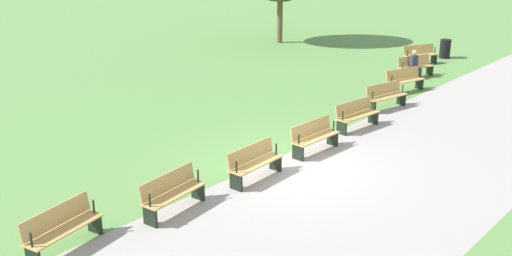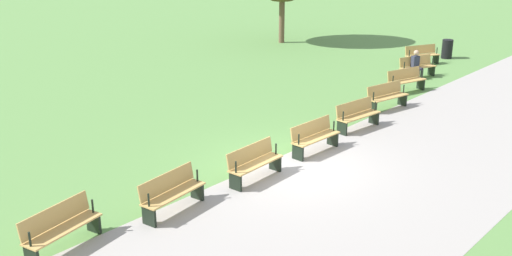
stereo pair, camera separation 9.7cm
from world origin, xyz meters
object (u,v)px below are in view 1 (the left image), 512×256
(bench_8, at_px, (62,228))
(person_seated, at_px, (415,63))
(trash_bin, at_px, (445,49))
(bench_0, at_px, (420,54))
(bench_6, at_px, (254,162))
(bench_7, at_px, (172,192))
(bench_2, at_px, (404,80))
(bench_4, at_px, (357,114))
(bench_3, at_px, (386,96))
(bench_1, at_px, (415,66))
(bench_5, at_px, (314,136))

(bench_8, relative_size, person_seated, 1.46)
(bench_8, xyz_separation_m, trash_bin, (-22.01, -2.06, -0.01))
(bench_0, distance_m, bench_6, 15.15)
(bench_7, xyz_separation_m, person_seated, (-14.84, -1.69, 0.17))
(bench_8, relative_size, trash_bin, 1.92)
(bench_0, distance_m, bench_2, 5.09)
(bench_4, relative_size, trash_bin, 1.90)
(bench_3, bearing_deg, bench_1, -153.13)
(person_seated, relative_size, trash_bin, 1.31)
(person_seated, bearing_deg, bench_1, -139.63)
(bench_5, bearing_deg, bench_2, -168.82)
(bench_3, xyz_separation_m, person_seated, (-4.70, -1.30, 0.17))
(bench_5, bearing_deg, bench_3, -171.05)
(person_seated, bearing_deg, bench_7, 26.71)
(person_seated, xyz_separation_m, trash_bin, (-4.65, -0.77, -0.18))
(bench_1, bearing_deg, bench_2, 38.08)
(bench_0, bearing_deg, bench_7, 33.62)
(bench_0, bearing_deg, bench_4, 40.33)
(person_seated, height_order, trash_bin, person_seated)
(bench_1, bearing_deg, bench_6, 29.14)
(bench_4, bearing_deg, bench_0, -157.62)
(bench_6, relative_size, bench_7, 0.98)
(bench_1, relative_size, bench_4, 1.01)
(bench_1, bearing_deg, person_seated, 40.37)
(bench_6, height_order, bench_7, same)
(bench_2, distance_m, bench_8, 15.15)
(bench_3, height_order, bench_7, same)
(bench_6, relative_size, person_seated, 1.43)
(bench_2, relative_size, person_seated, 1.47)
(bench_6, height_order, person_seated, person_seated)
(bench_2, xyz_separation_m, bench_4, (4.99, 0.99, 0.00))
(person_seated, distance_m, trash_bin, 4.72)
(bench_0, xyz_separation_m, bench_8, (19.92, 2.34, 0.00))
(person_seated, bearing_deg, trash_bin, -150.45)
(bench_0, xyz_separation_m, person_seated, (2.56, 1.04, 0.17))
(bench_4, distance_m, bench_5, 2.55)
(bench_1, relative_size, bench_8, 1.00)
(bench_2, relative_size, bench_3, 1.00)
(bench_6, xyz_separation_m, person_seated, (-12.30, -1.89, 0.17))
(bench_3, bearing_deg, bench_2, -155.37)
(bench_1, relative_size, bench_2, 1.00)
(bench_3, bearing_deg, bench_5, 17.92)
(bench_4, height_order, bench_6, same)
(bench_6, xyz_separation_m, bench_7, (2.54, -0.20, 0.00))
(bench_1, xyz_separation_m, bench_6, (12.51, 1.97, 0.00))
(bench_6, bearing_deg, person_seated, -173.50)
(bench_5, distance_m, trash_bin, 14.65)
(bench_1, height_order, bench_3, same)
(trash_bin, bearing_deg, bench_1, 8.83)
(bench_5, relative_size, bench_8, 0.98)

